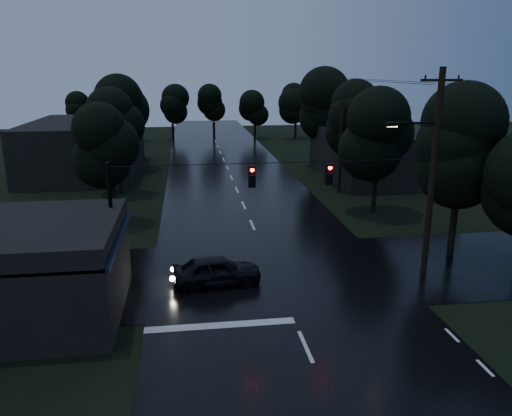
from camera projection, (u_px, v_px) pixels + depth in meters
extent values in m
cube|color=black|center=(237.00, 190.00, 42.23)|extent=(12.00, 120.00, 0.02)
cube|color=black|center=(273.00, 273.00, 25.05)|extent=(60.00, 9.00, 0.02)
cube|color=black|center=(41.00, 242.00, 20.00)|extent=(6.00, 7.00, 0.12)
cube|color=black|center=(118.00, 238.00, 20.40)|extent=(0.30, 7.00, 0.15)
cylinder|color=black|center=(105.00, 310.00, 17.97)|extent=(0.10, 0.10, 3.00)
cylinder|color=black|center=(124.00, 252.00, 23.69)|extent=(0.10, 0.10, 3.00)
cube|color=#EED45F|center=(113.00, 268.00, 19.15)|extent=(0.06, 1.60, 0.50)
cube|color=#EED45F|center=(121.00, 245.00, 21.73)|extent=(0.06, 1.20, 0.50)
cube|color=black|center=(379.00, 153.00, 47.31)|extent=(10.00, 14.00, 4.40)
cube|color=black|center=(85.00, 147.00, 49.24)|extent=(10.00, 16.00, 5.00)
cylinder|color=black|center=(433.00, 175.00, 23.75)|extent=(0.30, 0.30, 10.00)
cube|color=black|center=(442.00, 80.00, 22.57)|extent=(2.00, 0.12, 0.12)
cylinder|color=black|center=(415.00, 123.00, 22.94)|extent=(2.20, 0.10, 0.10)
cube|color=black|center=(392.00, 124.00, 22.81)|extent=(0.60, 0.25, 0.18)
cube|color=#FFB266|center=(392.00, 126.00, 22.83)|extent=(0.45, 0.18, 0.03)
cylinder|color=black|center=(341.00, 148.00, 40.42)|extent=(0.30, 0.30, 7.50)
cube|color=black|center=(343.00, 108.00, 39.57)|extent=(2.00, 0.12, 0.12)
cylinder|color=black|center=(113.00, 229.00, 22.30)|extent=(0.18, 0.18, 6.00)
cylinder|color=black|center=(278.00, 163.00, 22.54)|extent=(15.00, 0.03, 0.03)
cube|color=black|center=(252.00, 176.00, 22.54)|extent=(0.32, 0.25, 1.00)
sphere|color=#FF0C07|center=(252.00, 177.00, 22.40)|extent=(0.18, 0.18, 0.18)
cube|color=black|center=(329.00, 174.00, 23.02)|extent=(0.32, 0.25, 1.00)
sphere|color=#FF0C07|center=(330.00, 175.00, 22.88)|extent=(0.18, 0.18, 0.18)
cylinder|color=black|center=(452.00, 232.00, 26.96)|extent=(0.36, 0.36, 2.80)
sphere|color=black|center=(459.00, 170.00, 26.05)|extent=(4.48, 4.48, 4.48)
sphere|color=black|center=(462.00, 147.00, 25.73)|extent=(4.48, 4.48, 4.48)
sphere|color=black|center=(464.00, 124.00, 25.40)|extent=(4.48, 4.48, 4.48)
cylinder|color=black|center=(114.00, 204.00, 33.07)|extent=(0.36, 0.36, 2.45)
sphere|color=black|center=(111.00, 160.00, 32.27)|extent=(3.92, 3.92, 3.92)
sphere|color=black|center=(109.00, 144.00, 31.99)|extent=(3.92, 3.92, 3.92)
sphere|color=black|center=(108.00, 128.00, 31.71)|extent=(3.92, 3.92, 3.92)
cylinder|color=black|center=(120.00, 178.00, 40.60)|extent=(0.36, 0.36, 2.62)
sphere|color=black|center=(117.00, 139.00, 39.75)|extent=(4.20, 4.20, 4.20)
sphere|color=black|center=(116.00, 125.00, 39.44)|extent=(4.20, 4.20, 4.20)
sphere|color=black|center=(114.00, 111.00, 39.14)|extent=(4.20, 4.20, 4.20)
cylinder|color=black|center=(126.00, 157.00, 50.04)|extent=(0.36, 0.36, 2.80)
sphere|color=black|center=(123.00, 123.00, 49.13)|extent=(4.48, 4.48, 4.48)
sphere|color=black|center=(122.00, 110.00, 48.80)|extent=(4.48, 4.48, 4.48)
sphere|color=black|center=(121.00, 98.00, 48.48)|extent=(4.48, 4.48, 4.48)
cylinder|color=black|center=(374.00, 194.00, 35.44)|extent=(0.36, 0.36, 2.62)
sphere|color=black|center=(377.00, 150.00, 34.58)|extent=(4.20, 4.20, 4.20)
sphere|color=black|center=(378.00, 133.00, 34.28)|extent=(4.20, 4.20, 4.20)
sphere|color=black|center=(379.00, 117.00, 33.98)|extent=(4.20, 4.20, 4.20)
cylinder|color=black|center=(347.00, 171.00, 43.13)|extent=(0.36, 0.36, 2.80)
sphere|color=black|center=(349.00, 131.00, 42.22)|extent=(4.48, 4.48, 4.48)
sphere|color=black|center=(350.00, 117.00, 41.89)|extent=(4.48, 4.48, 4.48)
sphere|color=black|center=(350.00, 103.00, 41.57)|extent=(4.48, 4.48, 4.48)
cylinder|color=black|center=(323.00, 152.00, 52.73)|extent=(0.36, 0.36, 2.97)
sphere|color=black|center=(324.00, 117.00, 51.76)|extent=(4.76, 4.76, 4.76)
sphere|color=black|center=(325.00, 105.00, 51.42)|extent=(4.76, 4.76, 4.76)
sphere|color=black|center=(325.00, 92.00, 51.07)|extent=(4.76, 4.76, 4.76)
imported|color=black|center=(217.00, 270.00, 23.54)|extent=(4.31, 2.05, 1.42)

